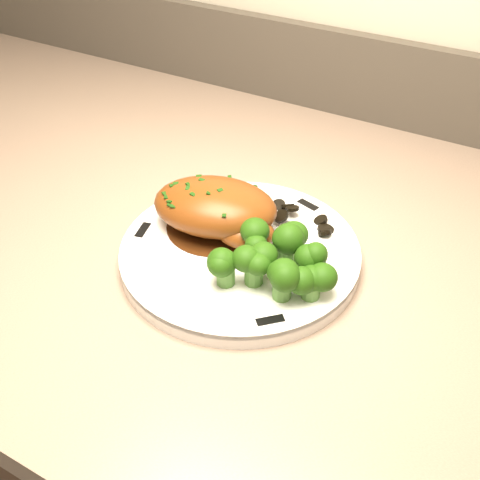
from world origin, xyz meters
The scene contains 8 objects.
plate centered at (-0.56, 1.62, 0.88)m, with size 0.25×0.25×0.02m, color white.
rim_accent_0 centered at (-0.53, 1.72, 0.89)m, with size 0.03×0.01×0.00m, color black.
rim_accent_1 centered at (-0.66, 1.59, 0.89)m, with size 0.03×0.01×0.00m, color black.
rim_accent_2 centered at (-0.48, 1.54, 0.89)m, with size 0.03×0.01×0.00m, color black.
gravy_pool centered at (-0.60, 1.64, 0.89)m, with size 0.11×0.11×0.00m, color #3A1C0A.
chicken_breast centered at (-0.59, 1.64, 0.92)m, with size 0.15×0.12×0.05m.
mushroom_pile centered at (-0.53, 1.67, 0.90)m, with size 0.09×0.06×0.02m.
broccoli_florets centered at (-0.50, 1.59, 0.92)m, with size 0.10×0.08×0.04m.
Camera 1 is at (-0.32, 1.20, 1.28)m, focal length 45.00 mm.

